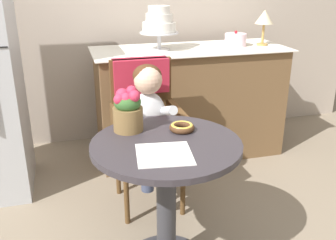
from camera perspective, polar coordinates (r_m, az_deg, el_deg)
The scene contains 10 objects.
cafe_table at distance 1.92m, azimuth -0.26°, elevation -9.03°, with size 0.72×0.72×0.72m.
wicker_chair at distance 2.48m, azimuth -3.53°, elevation 1.54°, with size 0.42×0.45×0.95m.
seated_child at distance 2.33m, azimuth -2.75°, elevation 1.18°, with size 0.27×0.32×0.73m.
paper_napkin at distance 1.70m, azimuth -0.56°, elevation -5.09°, with size 0.24×0.24×0.00m, color white.
donut_front at distance 1.94m, azimuth 2.07°, elevation -1.04°, with size 0.13×0.13×0.04m.
flower_vase at distance 1.92m, azimuth -6.00°, elevation 1.66°, with size 0.15×0.15×0.23m.
display_counter at distance 3.23m, azimuth 3.17°, elevation 2.72°, with size 1.56×0.62×0.90m.
tiered_cake_stand at distance 3.01m, azimuth -1.33°, elevation 14.10°, with size 0.30×0.30×0.33m.
round_layer_cake at distance 3.25m, azimuth 9.95°, elevation 11.61°, with size 0.18×0.18×0.13m.
table_lamp at distance 3.31m, azimuth 14.07°, elevation 14.37°, with size 0.15×0.15×0.28m.
Camera 1 is at (-0.43, -1.60, 1.47)m, focal length 41.20 mm.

